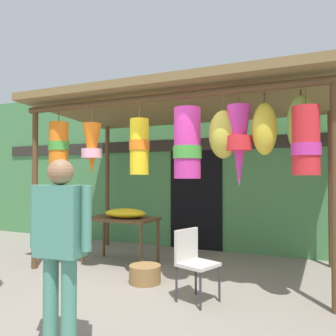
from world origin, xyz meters
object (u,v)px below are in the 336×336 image
object	(u,v)px
display_table	(121,223)
wicker_basket_by_table	(145,274)
flower_heap_on_table	(126,213)
vendor_in_orange	(60,238)
folding_chair	(193,258)

from	to	relation	value
display_table	wicker_basket_by_table	xyz separation A→B (m)	(0.86, -0.75, -0.57)
flower_heap_on_table	vendor_in_orange	world-z (taller)	vendor_in_orange
flower_heap_on_table	vendor_in_orange	distance (m)	2.87
folding_chair	flower_heap_on_table	bearing A→B (deg)	145.67
folding_chair	vendor_in_orange	xyz separation A→B (m)	(-0.62, -1.60, 0.46)
wicker_basket_by_table	vendor_in_orange	bearing A→B (deg)	-83.58
display_table	wicker_basket_by_table	world-z (taller)	display_table
display_table	flower_heap_on_table	size ratio (longest dim) A/B	1.66
display_table	folding_chair	world-z (taller)	folding_chair
flower_heap_on_table	folding_chair	bearing A→B (deg)	-34.33
display_table	wicker_basket_by_table	distance (m)	1.27
display_table	vendor_in_orange	bearing A→B (deg)	-68.10
folding_chair	vendor_in_orange	world-z (taller)	vendor_in_orange
wicker_basket_by_table	flower_heap_on_table	bearing A→B (deg)	135.66
flower_heap_on_table	vendor_in_orange	size ratio (longest dim) A/B	0.44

